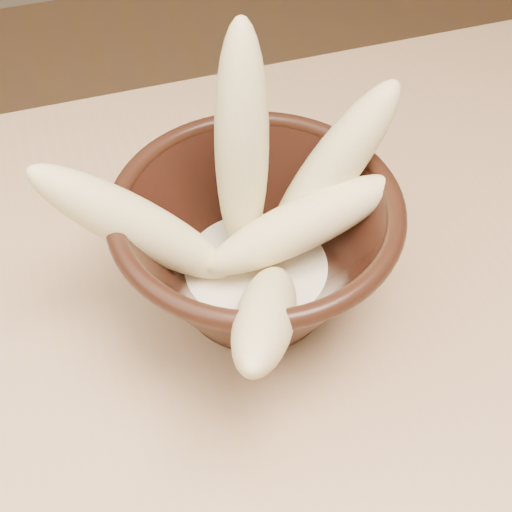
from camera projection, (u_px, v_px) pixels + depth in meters
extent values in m
cube|color=tan|center=(426.00, 437.00, 0.46)|extent=(1.20, 0.80, 0.04)
cylinder|color=black|center=(256.00, 297.00, 0.50)|extent=(0.08, 0.08, 0.01)
cylinder|color=black|center=(256.00, 280.00, 0.49)|extent=(0.08, 0.08, 0.01)
torus|color=black|center=(256.00, 208.00, 0.44)|extent=(0.18, 0.18, 0.01)
cylinder|color=#F2E2C2|center=(256.00, 272.00, 0.48)|extent=(0.10, 0.10, 0.01)
ellipsoid|color=#D5C17E|center=(242.00, 147.00, 0.44)|extent=(0.06, 0.08, 0.17)
ellipsoid|color=#D5C17E|center=(138.00, 226.00, 0.44)|extent=(0.14, 0.06, 0.13)
ellipsoid|color=#D5C17E|center=(330.00, 171.00, 0.46)|extent=(0.11, 0.05, 0.13)
ellipsoid|color=#D5C17E|center=(301.00, 225.00, 0.45)|extent=(0.14, 0.04, 0.07)
ellipsoid|color=#D5C17E|center=(266.00, 315.00, 0.40)|extent=(0.09, 0.15, 0.11)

